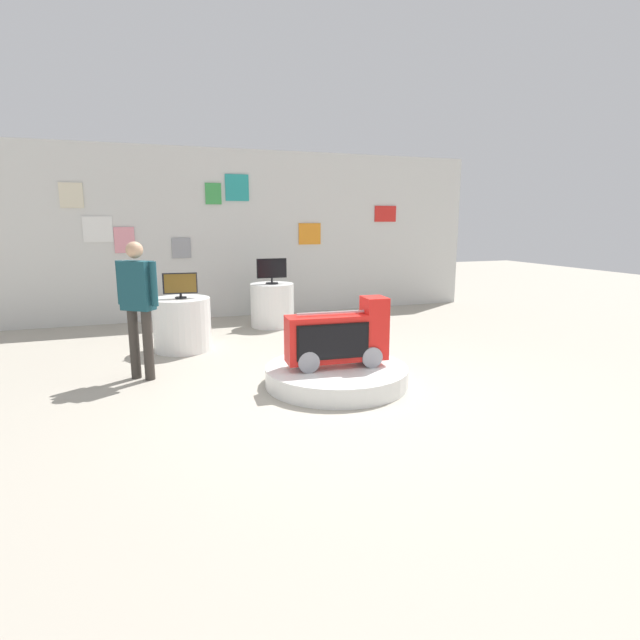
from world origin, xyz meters
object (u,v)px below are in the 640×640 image
(tv_on_center_rear, at_px, (180,284))
(shopper_browsing_near_truck, at_px, (138,300))
(tv_on_left_rear, at_px, (272,270))
(novelty_firetruck_tv, at_px, (339,339))
(display_pedestal_left_rear, at_px, (272,305))
(main_display_pedestal, at_px, (337,375))
(display_pedestal_center_rear, at_px, (182,324))

(tv_on_center_rear, relative_size, shopper_browsing_near_truck, 0.30)
(tv_on_left_rear, bearing_deg, shopper_browsing_near_truck, -132.60)
(novelty_firetruck_tv, distance_m, display_pedestal_left_rear, 3.54)
(main_display_pedestal, height_order, shopper_browsing_near_truck, shopper_browsing_near_truck)
(main_display_pedestal, height_order, tv_on_left_rear, tv_on_left_rear)
(tv_on_center_rear, xyz_separation_m, shopper_browsing_near_truck, (-0.59, -1.28, -0.01))
(tv_on_left_rear, distance_m, display_pedestal_center_rear, 2.20)
(main_display_pedestal, distance_m, display_pedestal_center_rear, 2.81)
(shopper_browsing_near_truck, bearing_deg, tv_on_left_rear, 47.40)
(novelty_firetruck_tv, bearing_deg, tv_on_left_rear, 88.30)
(display_pedestal_left_rear, xyz_separation_m, display_pedestal_center_rear, (-1.71, -1.23, 0.00))
(display_pedestal_left_rear, height_order, tv_on_left_rear, tv_on_left_rear)
(novelty_firetruck_tv, distance_m, display_pedestal_center_rear, 2.82)
(main_display_pedestal, xyz_separation_m, display_pedestal_left_rear, (0.13, 3.53, 0.29))
(shopper_browsing_near_truck, bearing_deg, tv_on_center_rear, 65.15)
(tv_on_left_rear, distance_m, shopper_browsing_near_truck, 3.41)
(main_display_pedestal, bearing_deg, novelty_firetruck_tv, -20.14)
(tv_on_center_rear, bearing_deg, display_pedestal_center_rear, 95.20)
(tv_on_center_rear, bearing_deg, novelty_firetruck_tv, -55.06)
(tv_on_center_rear, bearing_deg, display_pedestal_left_rear, 35.71)
(novelty_firetruck_tv, relative_size, display_pedestal_left_rear, 1.54)
(tv_on_left_rear, xyz_separation_m, shopper_browsing_near_truck, (-2.31, -2.51, -0.05))
(main_display_pedestal, distance_m, shopper_browsing_near_truck, 2.56)
(novelty_firetruck_tv, bearing_deg, shopper_browsing_near_truck, 155.11)
(display_pedestal_center_rear, height_order, tv_on_center_rear, tv_on_center_rear)
(tv_on_center_rear, bearing_deg, main_display_pedestal, -55.35)
(tv_on_left_rear, bearing_deg, tv_on_center_rear, -144.39)
(display_pedestal_center_rear, bearing_deg, main_display_pedestal, -55.39)
(display_pedestal_center_rear, relative_size, shopper_browsing_near_truck, 0.50)
(main_display_pedestal, bearing_deg, shopper_browsing_near_truck, 155.06)
(main_display_pedestal, distance_m, tv_on_center_rear, 2.93)
(novelty_firetruck_tv, bearing_deg, display_pedestal_center_rear, 124.89)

